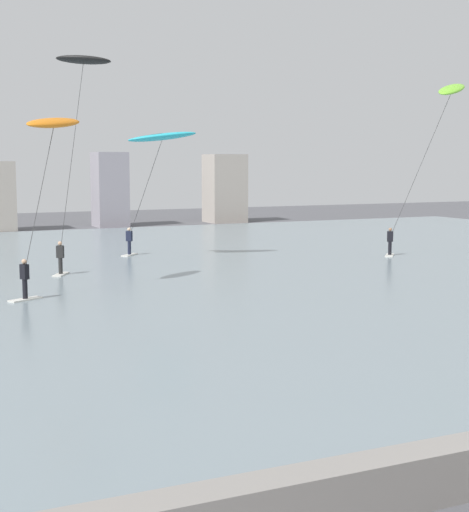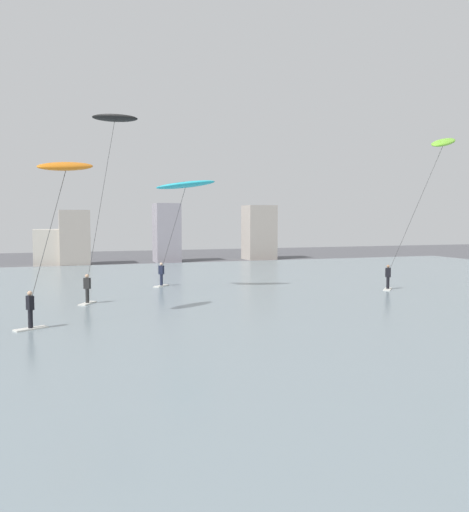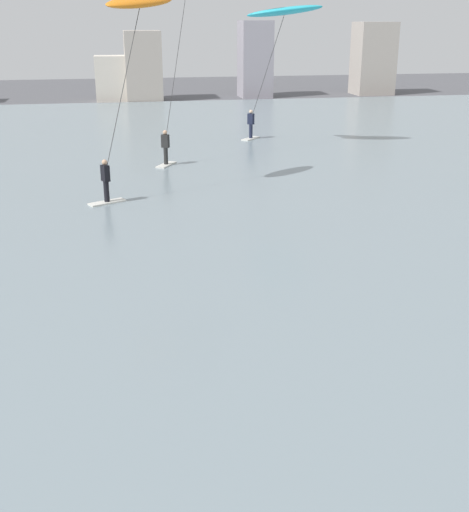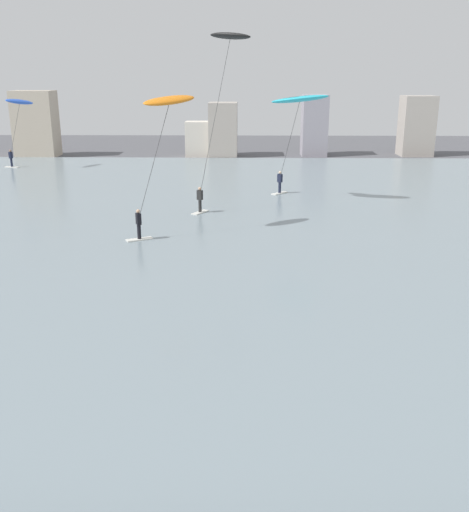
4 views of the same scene
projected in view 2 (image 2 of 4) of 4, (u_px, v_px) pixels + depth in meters
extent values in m
cube|color=gray|center=(119.00, 305.00, 29.60)|extent=(84.00, 52.00, 0.10)
cube|color=beige|center=(53.00, 247.00, 54.64)|extent=(3.88, 2.18, 3.69)
cube|color=#A89E93|center=(74.00, 238.00, 55.31)|extent=(2.99, 3.50, 5.65)
cube|color=gray|center=(167.00, 233.00, 59.17)|extent=(2.66, 2.97, 6.43)
cube|color=#A89E93|center=(259.00, 232.00, 63.04)|extent=(3.37, 3.09, 6.30)
cube|color=silver|center=(161.00, 286.00, 37.41)|extent=(1.27, 1.33, 0.06)
cylinder|color=#191E33|center=(161.00, 280.00, 37.38)|extent=(0.20, 0.20, 0.78)
cube|color=#191E33|center=(161.00, 270.00, 37.33)|extent=(0.40, 0.39, 0.60)
sphere|color=beige|center=(161.00, 264.00, 37.30)|extent=(0.20, 0.20, 0.20)
cylinder|color=#333333|center=(173.00, 231.00, 35.72)|extent=(0.98, 3.36, 5.61)
ellipsoid|color=#28B2C6|center=(186.00, 185.00, 34.09)|extent=(3.94, 2.13, 0.87)
cube|color=silver|center=(388.00, 289.00, 35.68)|extent=(1.24, 1.35, 0.06)
cylinder|color=black|center=(388.00, 283.00, 35.65)|extent=(0.20, 0.20, 0.78)
cube|color=black|center=(388.00, 272.00, 35.60)|extent=(0.40, 0.39, 0.60)
sphere|color=#9E7051|center=(388.00, 266.00, 35.57)|extent=(0.20, 0.20, 0.20)
cylinder|color=#333333|center=(416.00, 209.00, 35.30)|extent=(3.27, 1.16, 8.42)
ellipsoid|color=#7AD133|center=(444.00, 142.00, 34.98)|extent=(3.60, 2.94, 1.28)
cube|color=silver|center=(87.00, 303.00, 29.77)|extent=(1.08, 1.43, 0.06)
cylinder|color=black|center=(87.00, 296.00, 29.74)|extent=(0.20, 0.20, 0.78)
cube|color=black|center=(87.00, 283.00, 29.70)|extent=(0.40, 0.36, 0.60)
sphere|color=tan|center=(87.00, 276.00, 29.67)|extent=(0.20, 0.20, 0.20)
cylinder|color=#333333|center=(101.00, 200.00, 30.66)|extent=(1.90, 2.14, 9.37)
ellipsoid|color=black|center=(115.00, 118.00, 31.62)|extent=(2.96, 2.25, 0.71)
cube|color=silver|center=(31.00, 329.00, 22.95)|extent=(1.44, 1.04, 0.06)
cylinder|color=black|center=(30.00, 319.00, 22.92)|extent=(0.20, 0.20, 0.78)
cube|color=black|center=(30.00, 303.00, 22.88)|extent=(0.35, 0.40, 0.60)
sphere|color=tan|center=(30.00, 293.00, 22.85)|extent=(0.20, 0.20, 0.20)
cylinder|color=#333333|center=(49.00, 235.00, 23.64)|extent=(1.66, 1.53, 5.84)
ellipsoid|color=orange|center=(66.00, 166.00, 24.39)|extent=(2.97, 2.47, 0.84)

